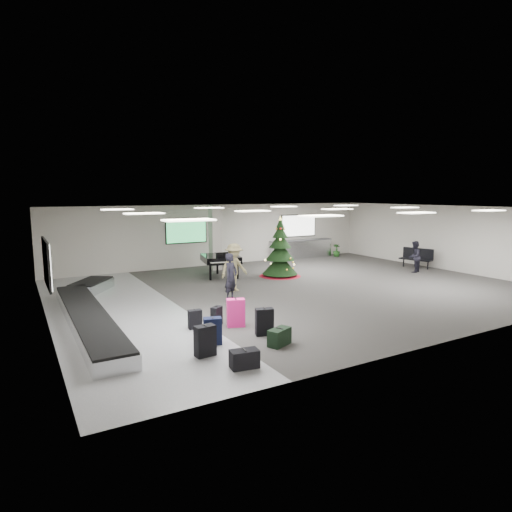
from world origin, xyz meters
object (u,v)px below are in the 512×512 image
service_counter (301,249)px  bench (417,257)px  pink_suitcase (236,313)px  potted_plant_left (277,254)px  grand_piano (221,259)px  baggage_carousel (89,310)px  traveler_a (231,277)px  potted_plant_right (337,250)px  christmas_tree (280,256)px  traveler_bench (414,257)px  traveler_b (234,268)px

service_counter → bench: 6.52m
pink_suitcase → potted_plant_left: (7.48, 9.59, 0.02)m
grand_piano → bench: (9.75, -2.82, -0.26)m
baggage_carousel → service_counter: service_counter is taller
traveler_a → potted_plant_right: (10.30, 6.44, -0.46)m
baggage_carousel → potted_plant_left: size_ratio=11.52×
christmas_tree → bench: size_ratio=1.65×
bench → traveler_bench: size_ratio=1.10×
baggage_carousel → traveler_bench: (14.88, 0.27, 0.55)m
baggage_carousel → pink_suitcase: 4.68m
service_counter → baggage_carousel: bearing=-152.3°
potted_plant_right → baggage_carousel: bearing=-157.7°
traveler_a → traveler_bench: traveler_a is taller
bench → potted_plant_right: 5.23m
baggage_carousel → service_counter: bearing=27.7°
pink_suitcase → traveler_b: bearing=84.3°
grand_piano → potted_plant_right: 9.09m
service_counter → christmas_tree: 5.79m
baggage_carousel → grand_piano: grand_piano is taller
pink_suitcase → grand_piano: size_ratio=0.36×
baggage_carousel → service_counter: size_ratio=2.40×
christmas_tree → potted_plant_right: bearing=29.0°
pink_suitcase → traveler_bench: size_ratio=0.54×
traveler_a → traveler_b: bearing=26.5°
baggage_carousel → service_counter: 14.50m
traveler_bench → potted_plant_left: bearing=-80.9°
service_counter → grand_piano: 7.16m
grand_piano → traveler_a: (-1.52, -4.12, 0.02)m
baggage_carousel → traveler_a: bearing=-3.1°
traveler_b → potted_plant_left: (5.50, 5.56, -0.51)m
service_counter → potted_plant_right: (2.22, -0.55, -0.16)m
pink_suitcase → potted_plant_right: 14.81m
bench → traveler_b: size_ratio=0.90×
pink_suitcase → christmas_tree: 7.79m
grand_piano → bench: 10.15m
christmas_tree → potted_plant_left: bearing=59.5°
pink_suitcase → traveler_a: 3.13m
pink_suitcase → traveler_b: 4.52m
service_counter → christmas_tree: size_ratio=1.46×
baggage_carousel → bench: bearing=3.7°
bench → traveler_bench: (-1.15, -0.78, 0.19)m
pink_suitcase → grand_piano: grand_piano is taller
traveler_b → grand_piano: bearing=63.0°
traveler_b → potted_plant_left: size_ratio=2.22×
baggage_carousel → traveler_b: 5.61m
grand_piano → traveler_a: traveler_a is taller
bench → pink_suitcase: bearing=-177.8°
traveler_a → service_counter: bearing=8.5°
christmas_tree → service_counter: bearing=44.6°
baggage_carousel → christmas_tree: (8.73, 2.68, 0.73)m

